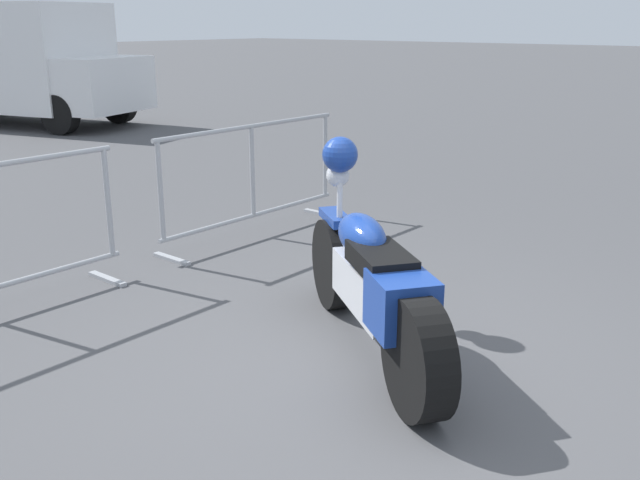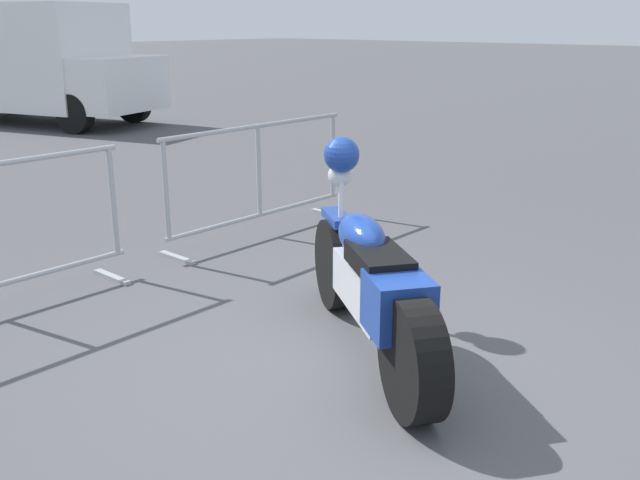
{
  "view_description": "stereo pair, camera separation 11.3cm",
  "coord_description": "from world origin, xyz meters",
  "views": [
    {
      "loc": [
        -3.0,
        -2.28,
        1.98
      ],
      "look_at": [
        0.3,
        0.51,
        0.65
      ],
      "focal_mm": 40.0,
      "sensor_mm": 36.0,
      "label": 1
    },
    {
      "loc": [
        -2.93,
        -2.36,
        1.98
      ],
      "look_at": [
        0.3,
        0.51,
        0.65
      ],
      "focal_mm": 40.0,
      "sensor_mm": 36.0,
      "label": 2
    }
  ],
  "objects": [
    {
      "name": "delivery_van",
      "position": [
        4.1,
        11.7,
        1.24
      ],
      "size": [
        3.37,
        5.36,
        2.31
      ],
      "rotation": [
        0.0,
        0.0,
        -1.26
      ],
      "color": "white",
      "rests_on": "ground"
    },
    {
      "name": "planter_island",
      "position": [
        6.75,
        14.58,
        0.27
      ],
      "size": [
        3.29,
        3.29,
        1.02
      ],
      "color": "#ADA89E",
      "rests_on": "ground"
    },
    {
      "name": "crowd_barrier_far",
      "position": [
        1.62,
        2.46,
        0.55
      ],
      "size": [
        2.23,
        0.45,
        1.07
      ],
      "rotation": [
        0.0,
        0.0,
        -0.0
      ],
      "color": "#9EA0A5",
      "rests_on": "ground"
    },
    {
      "name": "motorcycle",
      "position": [
        0.3,
        0.11,
        0.47
      ],
      "size": [
        1.42,
        1.9,
        1.25
      ],
      "rotation": [
        0.0,
        0.0,
        0.96
      ],
      "color": "black",
      "rests_on": "ground"
    },
    {
      "name": "ground_plane",
      "position": [
        0.0,
        0.0,
        0.0
      ],
      "size": [
        120.0,
        120.0,
        0.0
      ],
      "primitive_type": "plane",
      "color": "#4C4C4F"
    }
  ]
}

